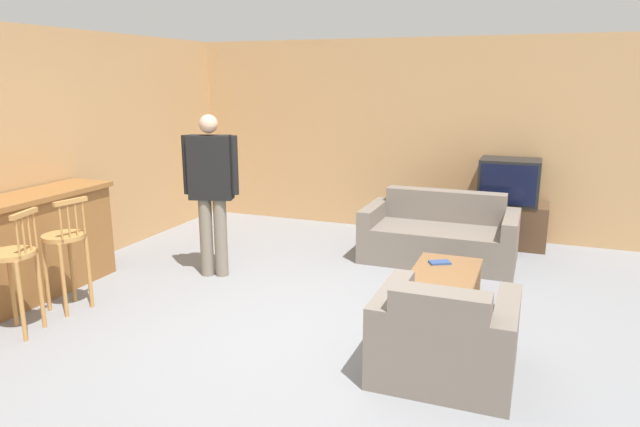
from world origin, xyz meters
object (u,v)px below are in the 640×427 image
Objects in this scene: coffee_table at (445,275)px; book_on_table at (440,262)px; armchair_near at (444,340)px; tv at (509,181)px; bar_chair_mid at (66,248)px; tv_unit at (506,224)px; couch_far at (440,237)px; person_by_window at (211,187)px; bar_chair_near at (14,266)px.

book_on_table is at bearing 117.53° from coffee_table.
armchair_near is at bearing -80.98° from coffee_table.
tv is at bearing 80.25° from coffee_table.
bar_chair_mid is 1.08× the size of tv_unit.
bar_chair_mid reaches higher than couch_far.
bar_chair_mid is 1.17× the size of coffee_table.
person_by_window is at bearing -179.61° from coffee_table.
armchair_near is at bearing 9.58° from bar_chair_near.
bar_chair_near reaches higher than couch_far.
tv is 2.24m from book_on_table.
coffee_table is 2.55m from person_by_window.
bar_chair_mid is at bearing -119.96° from person_by_window.
armchair_near is 3.58m from tv_unit.
armchair_near reaches higher than book_on_table.
tv is 3.68m from person_by_window.
person_by_window is (-2.66, 1.26, 0.69)m from armchair_near.
tv_unit is 1.36× the size of tv.
coffee_table is 0.92× the size of tv_unit.
book_on_table is (3.13, 2.01, -0.22)m from bar_chair_near.
book_on_table is at bearing -102.46° from tv_unit.
tv is at bearing 38.98° from person_by_window.
bar_chair_near is 3.71m from coffee_table.
couch_far is 1.27m from book_on_table.
armchair_near is (0.49, -2.69, 0.00)m from couch_far.
bar_chair_near is at bearing -147.26° from book_on_table.
bar_chair_near reaches higher than tv_unit.
couch_far is 1.12m from tv_unit.
book_on_table is (-0.28, 1.43, 0.10)m from armchair_near.
tv is (0.19, 3.57, 0.55)m from armchair_near.
person_by_window is at bearing 60.04° from bar_chair_mid.
couch_far is at bearing 100.41° from armchair_near.
person_by_window is (-2.38, -0.17, 0.60)m from book_on_table.
book_on_table is (-0.47, -2.14, -0.45)m from tv.
tv reaches higher than book_on_table.
tv is at bearing 52.42° from couch_far.
couch_far is 2.40× the size of tv.
armchair_near is at bearing -78.83° from book_on_table.
bar_chair_mid is at bearing -179.56° from armchair_near.
person_by_window is (-2.86, -2.31, 0.70)m from tv_unit.
armchair_near is at bearing -93.05° from tv_unit.
bar_chair_mid is 3.47m from coffee_table.
couch_far is (2.91, 2.71, -0.31)m from bar_chair_mid.
coffee_table is 2.33m from tv_unit.
book_on_table is at bearing -102.48° from tv.
armchair_near is at bearing -25.39° from person_by_window.
bar_chair_mid is (0.00, 0.55, 0.00)m from bar_chair_near.
armchair_near is at bearing -93.05° from tv.
bar_chair_near and bar_chair_mid have the same top height.
tv_unit is 3.74m from person_by_window.
bar_chair_near is at bearing -130.93° from tv.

